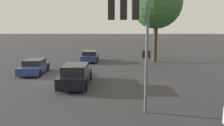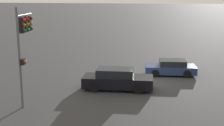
% 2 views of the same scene
% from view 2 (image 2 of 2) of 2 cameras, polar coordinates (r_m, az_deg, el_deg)
% --- Properties ---
extents(ground_plane, '(300.00, 300.00, 0.00)m').
position_cam_2_polar(ground_plane, '(23.68, 6.20, -3.30)').
color(ground_plane, '#333335').
extents(traffic_signal, '(0.60, 2.30, 5.79)m').
position_cam_2_polar(traffic_signal, '(18.75, -15.80, 5.07)').
color(traffic_signal, '#515456').
rests_on(traffic_signal, ground_plane).
extents(crossing_car_0, '(4.10, 2.02, 1.24)m').
position_cam_2_polar(crossing_car_0, '(25.57, 10.71, -0.84)').
color(crossing_car_0, navy).
rests_on(crossing_car_0, ground_plane).
extents(crossing_car_2, '(4.80, 1.96, 1.47)m').
position_cam_2_polar(crossing_car_2, '(21.44, 0.97, -3.01)').
color(crossing_car_2, black).
rests_on(crossing_car_2, ground_plane).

